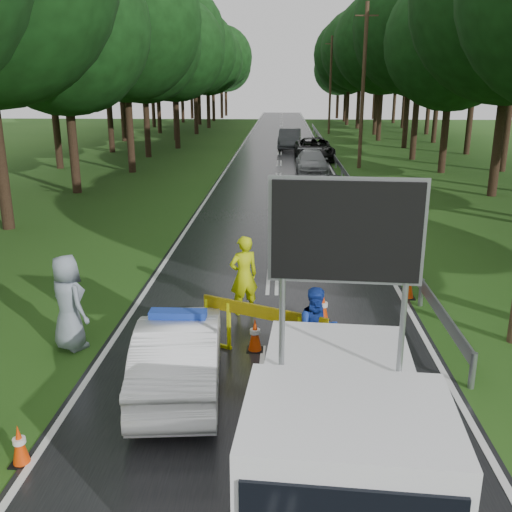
# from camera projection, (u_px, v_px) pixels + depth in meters

# --- Properties ---
(ground) EXTENTS (160.00, 160.00, 0.00)m
(ground) POSITION_uv_depth(u_px,v_px,m) (267.00, 383.00, 10.51)
(ground) COLOR #224C15
(ground) RESTS_ON ground
(road) EXTENTS (7.00, 140.00, 0.02)m
(road) POSITION_uv_depth(u_px,v_px,m) (279.00, 163.00, 39.18)
(road) COLOR black
(road) RESTS_ON ground
(guardrail) EXTENTS (0.12, 60.06, 0.70)m
(guardrail) POSITION_uv_depth(u_px,v_px,m) (334.00, 156.00, 38.54)
(guardrail) COLOR gray
(guardrail) RESTS_ON ground
(utility_pole_mid) EXTENTS (1.40, 0.24, 10.00)m
(utility_pole_mid) POSITION_uv_depth(u_px,v_px,m) (363.00, 87.00, 35.56)
(utility_pole_mid) COLOR #442C1F
(utility_pole_mid) RESTS_ON ground
(utility_pole_far) EXTENTS (1.40, 0.24, 10.00)m
(utility_pole_far) POSITION_uv_depth(u_px,v_px,m) (330.00, 85.00, 60.41)
(utility_pole_far) COLOR #442C1F
(utility_pole_far) RESTS_ON ground
(police_sedan) EXTENTS (1.80, 4.17, 1.47)m
(police_sedan) POSITION_uv_depth(u_px,v_px,m) (180.00, 352.00, 10.23)
(police_sedan) COLOR white
(police_sedan) RESTS_ON ground
(work_truck) EXTENTS (2.60, 5.26, 4.08)m
(work_truck) POSITION_uv_depth(u_px,v_px,m) (341.00, 434.00, 7.11)
(work_truck) COLOR gray
(work_truck) RESTS_ON ground
(barrier) EXTENTS (2.49, 1.20, 1.12)m
(barrier) POSITION_uv_depth(u_px,v_px,m) (263.00, 319.00, 11.22)
(barrier) COLOR #DEE70C
(barrier) RESTS_ON ground
(officer) EXTENTS (0.84, 0.73, 1.93)m
(officer) POSITION_uv_depth(u_px,v_px,m) (244.00, 276.00, 13.38)
(officer) COLOR #C0D40B
(officer) RESTS_ON ground
(civilian) EXTENTS (0.96, 0.83, 1.70)m
(civilian) POSITION_uv_depth(u_px,v_px,m) (317.00, 331.00, 10.70)
(civilian) COLOR #1939A5
(civilian) RESTS_ON ground
(bystander_right) EXTENTS (1.17, 1.12, 2.01)m
(bystander_right) POSITION_uv_depth(u_px,v_px,m) (68.00, 303.00, 11.64)
(bystander_right) COLOR gray
(bystander_right) RESTS_ON ground
(queue_car_first) EXTENTS (1.94, 3.98, 1.31)m
(queue_car_first) POSITION_uv_depth(u_px,v_px,m) (330.00, 189.00, 26.03)
(queue_car_first) COLOR #3A3D41
(queue_car_first) RESTS_ON ground
(queue_car_second) EXTENTS (1.97, 4.63, 1.33)m
(queue_car_second) POSITION_uv_depth(u_px,v_px,m) (312.00, 162.00, 34.95)
(queue_car_second) COLOR #9C9EA4
(queue_car_second) RESTS_ON ground
(queue_car_third) EXTENTS (2.78, 5.73, 1.57)m
(queue_car_third) POSITION_uv_depth(u_px,v_px,m) (314.00, 149.00, 40.63)
(queue_car_third) COLOR black
(queue_car_third) RESTS_ON ground
(queue_car_fourth) EXTENTS (2.00, 5.08, 1.64)m
(queue_car_fourth) POSITION_uv_depth(u_px,v_px,m) (290.00, 139.00, 47.54)
(queue_car_fourth) COLOR #3B3D42
(queue_car_fourth) RESTS_ON ground
(cone_near_left) EXTENTS (0.30, 0.30, 0.64)m
(cone_near_left) POSITION_uv_depth(u_px,v_px,m) (20.00, 445.00, 8.20)
(cone_near_left) COLOR black
(cone_near_left) RESTS_ON ground
(cone_center) EXTENTS (0.34, 0.34, 0.72)m
(cone_center) POSITION_uv_depth(u_px,v_px,m) (255.00, 335.00, 11.68)
(cone_center) COLOR black
(cone_center) RESTS_ON ground
(cone_far) EXTENTS (0.37, 0.37, 0.77)m
(cone_far) POSITION_uv_depth(u_px,v_px,m) (323.00, 308.00, 13.02)
(cone_far) COLOR black
(cone_far) RESTS_ON ground
(cone_left_mid) EXTENTS (0.38, 0.38, 0.80)m
(cone_left_mid) POSITION_uv_depth(u_px,v_px,m) (164.00, 350.00, 10.96)
(cone_left_mid) COLOR black
(cone_left_mid) RESTS_ON ground
(cone_right) EXTENTS (0.33, 0.33, 0.71)m
(cone_right) POSITION_uv_depth(u_px,v_px,m) (409.00, 286.00, 14.56)
(cone_right) COLOR black
(cone_right) RESTS_ON ground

